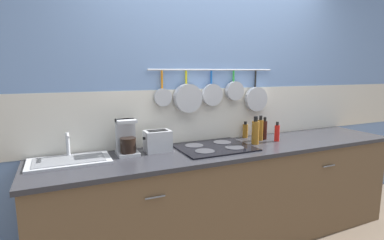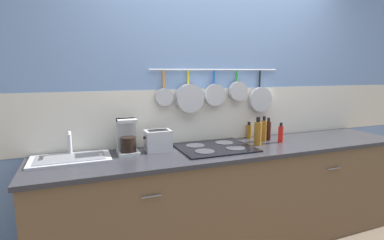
{
  "view_description": "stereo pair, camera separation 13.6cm",
  "coord_description": "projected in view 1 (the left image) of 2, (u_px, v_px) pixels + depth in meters",
  "views": [
    {
      "loc": [
        -1.38,
        -2.15,
        1.54
      ],
      "look_at": [
        -0.4,
        0.0,
        1.15
      ],
      "focal_mm": 28.0,
      "sensor_mm": 36.0,
      "label": 1
    },
    {
      "loc": [
        -1.25,
        -2.2,
        1.54
      ],
      "look_at": [
        -0.4,
        0.0,
        1.15
      ],
      "focal_mm": 28.0,
      "sensor_mm": 36.0,
      "label": 2
    }
  ],
  "objects": [
    {
      "name": "bottle_sesame_oil",
      "position": [
        255.0,
        132.0,
        2.7
      ],
      "size": [
        0.07,
        0.07,
        0.25
      ],
      "color": "#8C5919",
      "rests_on": "countertop"
    },
    {
      "name": "bottle_olive_oil",
      "position": [
        245.0,
        130.0,
        2.97
      ],
      "size": [
        0.05,
        0.05,
        0.16
      ],
      "color": "#8C5919",
      "rests_on": "countertop"
    },
    {
      "name": "countertop",
      "position": [
        233.0,
        149.0,
        2.6
      ],
      "size": [
        3.29,
        0.64,
        0.03
      ],
      "color": "#2D2D33",
      "rests_on": "cabinet_base"
    },
    {
      "name": "coffee_maker",
      "position": [
        127.0,
        140.0,
        2.37
      ],
      "size": [
        0.17,
        0.18,
        0.28
      ],
      "color": "#B7BABF",
      "rests_on": "countertop"
    },
    {
      "name": "wall_back",
      "position": [
        214.0,
        100.0,
        2.86
      ],
      "size": [
        7.2,
        0.16,
        2.6
      ],
      "color": "#7293C6",
      "rests_on": "ground_plane"
    },
    {
      "name": "cooktop",
      "position": [
        214.0,
        147.0,
        2.58
      ],
      "size": [
        0.63,
        0.51,
        0.01
      ],
      "color": "black",
      "rests_on": "countertop"
    },
    {
      "name": "sink_basin",
      "position": [
        69.0,
        160.0,
        2.19
      ],
      "size": [
        0.57,
        0.33,
        0.19
      ],
      "color": "#B7BABF",
      "rests_on": "countertop"
    },
    {
      "name": "cabinet_base",
      "position": [
        232.0,
        197.0,
        2.68
      ],
      "size": [
        3.25,
        0.62,
        0.85
      ],
      "color": "brown",
      "rests_on": "ground_plane"
    },
    {
      "name": "bottle_vinegar",
      "position": [
        260.0,
        129.0,
        2.85
      ],
      "size": [
        0.05,
        0.05,
        0.24
      ],
      "color": "#8C5919",
      "rests_on": "countertop"
    },
    {
      "name": "toaster",
      "position": [
        158.0,
        141.0,
        2.45
      ],
      "size": [
        0.23,
        0.14,
        0.18
      ],
      "color": "#B7BABF",
      "rests_on": "countertop"
    },
    {
      "name": "bottle_cooking_wine",
      "position": [
        277.0,
        133.0,
        2.82
      ],
      "size": [
        0.05,
        0.05,
        0.18
      ],
      "color": "red",
      "rests_on": "countertop"
    },
    {
      "name": "bottle_dish_soap",
      "position": [
        265.0,
        130.0,
        2.89
      ],
      "size": [
        0.05,
        0.05,
        0.22
      ],
      "color": "#33140F",
      "rests_on": "countertop"
    }
  ]
}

